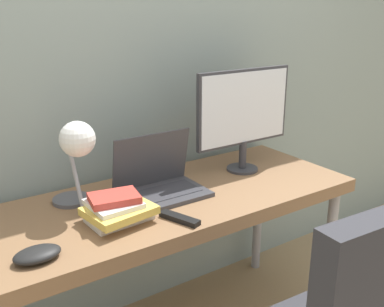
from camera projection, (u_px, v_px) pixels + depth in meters
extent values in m
cube|color=gray|center=(127.00, 55.00, 2.04)|extent=(8.00, 0.05, 2.60)
cube|color=brown|center=(173.00, 201.00, 1.92)|extent=(1.60, 0.64, 0.06)
cylinder|color=gray|center=(329.00, 254.00, 2.22)|extent=(0.05, 0.05, 0.69)
cylinder|color=gray|center=(258.00, 215.00, 2.63)|extent=(0.05, 0.05, 0.69)
cube|color=#38383D|center=(164.00, 194.00, 1.89)|extent=(0.36, 0.24, 0.02)
cube|color=#2D2D33|center=(164.00, 192.00, 1.88)|extent=(0.30, 0.15, 0.00)
cube|color=#38383D|center=(151.00, 159.00, 1.92)|extent=(0.36, 0.05, 0.24)
cube|color=silver|center=(152.00, 160.00, 1.92)|extent=(0.32, 0.04, 0.21)
cylinder|color=#333338|center=(242.00, 169.00, 2.19)|extent=(0.15, 0.15, 0.01)
cylinder|color=#333338|center=(243.00, 155.00, 2.17)|extent=(0.04, 0.04, 0.13)
cube|color=#333338|center=(244.00, 107.00, 2.10)|extent=(0.53, 0.02, 0.36)
cube|color=silver|center=(246.00, 108.00, 2.09)|extent=(0.50, 0.00, 0.33)
cylinder|color=#4C4C51|center=(72.00, 200.00, 1.84)|extent=(0.15, 0.15, 0.02)
cylinder|color=#99999E|center=(74.00, 170.00, 1.74)|extent=(0.02, 0.15, 0.29)
sphere|color=white|center=(77.00, 139.00, 1.64)|extent=(0.13, 0.13, 0.13)
cube|color=silver|center=(119.00, 216.00, 1.68)|extent=(0.24, 0.16, 0.03)
cube|color=gold|center=(119.00, 211.00, 1.65)|extent=(0.26, 0.22, 0.03)
cube|color=silver|center=(113.00, 204.00, 1.65)|extent=(0.18, 0.19, 0.02)
cube|color=#B2382D|center=(114.00, 198.00, 1.65)|extent=(0.20, 0.16, 0.03)
cube|color=black|center=(180.00, 218.00, 1.67)|extent=(0.10, 0.17, 0.02)
ellipsoid|color=black|center=(37.00, 254.00, 1.41)|extent=(0.15, 0.10, 0.04)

